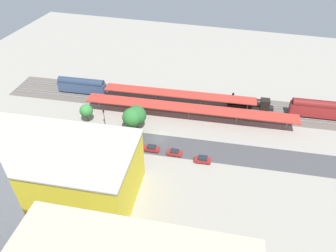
# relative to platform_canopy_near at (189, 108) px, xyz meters

# --- Properties ---
(ground_plane) EXTENTS (193.00, 193.00, 0.00)m
(ground_plane) POSITION_rel_platform_canopy_near_xyz_m (6.22, 11.95, -4.14)
(ground_plane) COLOR gray
(ground_plane) RESTS_ON ground
(rail_bed) EXTENTS (121.34, 23.03, 0.01)m
(rail_bed) POSITION_rel_platform_canopy_near_xyz_m (6.22, -8.69, -4.14)
(rail_bed) COLOR #5B544C
(rail_bed) RESTS_ON ground
(street_asphalt) EXTENTS (120.96, 17.98, 0.01)m
(street_asphalt) POSITION_rel_platform_canopy_near_xyz_m (6.22, 14.89, -4.14)
(street_asphalt) COLOR #424244
(street_asphalt) RESTS_ON ground
(track_rails) EXTENTS (120.30, 16.63, 0.12)m
(track_rails) POSITION_rel_platform_canopy_near_xyz_m (6.22, -8.69, -3.96)
(track_rails) COLOR #9E9EA8
(track_rails) RESTS_ON ground
(platform_canopy_near) EXTENTS (67.55, 9.95, 4.34)m
(platform_canopy_near) POSITION_rel_platform_canopy_near_xyz_m (0.00, 0.00, 0.00)
(platform_canopy_near) COLOR #B73328
(platform_canopy_near) RESTS_ON ground
(platform_canopy_far) EXTENTS (51.66, 8.41, 4.31)m
(platform_canopy_far) POSITION_rel_platform_canopy_near_xyz_m (5.13, -7.37, -0.04)
(platform_canopy_far) COLOR #B73328
(platform_canopy_far) RESTS_ON ground
(locomotive) EXTENTS (15.44, 3.62, 4.90)m
(locomotive) POSITION_rel_platform_canopy_near_xyz_m (-18.96, -11.73, -2.40)
(locomotive) COLOR black
(locomotive) RESTS_ON ground
(passenger_coach) EXTENTS (19.02, 4.42, 6.27)m
(passenger_coach) POSITION_rel_platform_canopy_near_xyz_m (-40.65, -11.73, -0.84)
(passenger_coach) COLOR black
(passenger_coach) RESTS_ON ground
(freight_coach_far) EXTENTS (17.61, 4.30, 5.81)m
(freight_coach_far) POSITION_rel_platform_canopy_near_xyz_m (40.60, -5.66, -1.10)
(freight_coach_far) COLOR black
(freight_coach_far) RESTS_ON ground
(parked_car_0) EXTENTS (4.59, 2.26, 1.85)m
(parked_car_0) POSITION_rel_platform_canopy_near_xyz_m (-7.85, 18.63, -3.33)
(parked_car_0) COLOR black
(parked_car_0) RESTS_ON ground
(parked_car_1) EXTENTS (4.22, 2.06, 1.61)m
(parked_car_1) POSITION_rel_platform_canopy_near_xyz_m (0.23, 17.77, -3.42)
(parked_car_1) COLOR black
(parked_car_1) RESTS_ON ground
(parked_car_2) EXTENTS (4.58, 2.12, 1.70)m
(parked_car_2) POSITION_rel_platform_canopy_near_xyz_m (6.96, 17.82, -3.39)
(parked_car_2) COLOR black
(parked_car_2) RESTS_ON ground
(parked_car_3) EXTENTS (4.55, 2.36, 1.73)m
(parked_car_3) POSITION_rel_platform_canopy_near_xyz_m (15.07, 18.08, -3.38)
(parked_car_3) COLOR black
(parked_car_3) RESTS_ON ground
(parked_car_4) EXTENTS (4.24, 2.01, 1.59)m
(parked_car_4) POSITION_rel_platform_canopy_near_xyz_m (21.85, 18.24, -3.43)
(parked_car_4) COLOR black
(parked_car_4) RESTS_ON ground
(parked_car_5) EXTENTS (4.76, 2.29, 1.76)m
(parked_car_5) POSITION_rel_platform_canopy_near_xyz_m (30.14, 18.30, -3.35)
(parked_car_5) COLOR black
(parked_car_5) RESTS_ON ground
(parked_car_6) EXTENTS (4.22, 2.02, 1.75)m
(parked_car_6) POSITION_rel_platform_canopy_near_xyz_m (37.38, 17.84, -3.36)
(parked_car_6) COLOR black
(parked_car_6) RESTS_ON ground
(construction_building) EXTENTS (40.27, 22.17, 14.20)m
(construction_building) POSITION_rel_platform_canopy_near_xyz_m (24.75, 37.65, 2.96)
(construction_building) COLOR yellow
(construction_building) RESTS_ON ground
(construction_roof_slab) EXTENTS (40.91, 22.81, 0.40)m
(construction_roof_slab) POSITION_rel_platform_canopy_near_xyz_m (24.75, 37.65, 10.25)
(construction_roof_slab) COLOR #ADA89E
(construction_roof_slab) RESTS_ON construction_building
(box_truck_0) EXTENTS (9.87, 3.65, 3.19)m
(box_truck_0) POSITION_rel_platform_canopy_near_xyz_m (28.61, 21.40, -2.56)
(box_truck_0) COLOR black
(box_truck_0) RESTS_ON ground
(street_tree_0) EXTENTS (4.13, 4.13, 6.17)m
(street_tree_0) POSITION_rel_platform_canopy_near_xyz_m (30.78, 9.77, -0.05)
(street_tree_0) COLOR brown
(street_tree_0) RESTS_ON ground
(street_tree_1) EXTENTS (6.04, 6.04, 7.95)m
(street_tree_1) POSITION_rel_platform_canopy_near_xyz_m (14.36, 9.06, 0.77)
(street_tree_1) COLOR brown
(street_tree_1) RESTS_ON ground
(street_tree_2) EXTENTS (5.85, 5.85, 7.86)m
(street_tree_2) POSITION_rel_platform_canopy_near_xyz_m (15.28, 10.46, 0.78)
(street_tree_2) COLOR brown
(street_tree_2) RESTS_ON ground
(traffic_light) EXTENTS (0.50, 0.36, 6.02)m
(traffic_light) POSITION_rel_platform_canopy_near_xyz_m (24.52, 10.42, -0.11)
(traffic_light) COLOR #333333
(traffic_light) RESTS_ON ground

